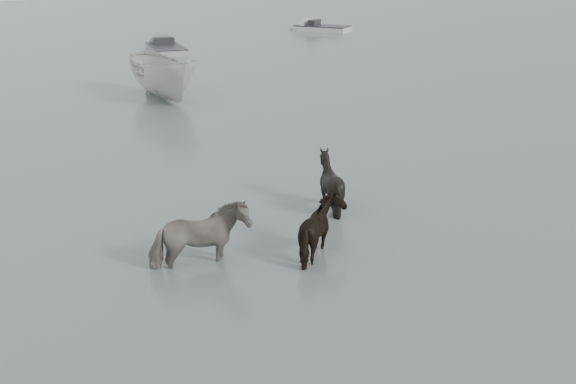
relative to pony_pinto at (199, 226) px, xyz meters
name	(u,v)px	position (x,y,z in m)	size (l,w,h in m)	color
ground	(260,254)	(1.18, -0.15, -0.76)	(140.00, 140.00, 0.00)	#4D5B57
pony_pinto	(199,226)	(0.00, 0.00, 0.00)	(0.82, 1.80, 1.52)	black
pony_dark	(324,223)	(2.16, -0.85, -0.10)	(1.31, 1.12, 1.31)	black
pony_black	(330,175)	(3.81, 1.28, -0.03)	(1.17, 1.32, 1.45)	black
boat_small	(163,74)	(5.45, 14.35, 0.16)	(1.80, 4.78, 1.84)	beige
skiff_port	(166,46)	(10.39, 25.66, -0.38)	(5.51, 1.60, 0.75)	#969896
skiff_star	(323,26)	(23.32, 29.44, -0.38)	(5.02, 1.60, 0.75)	silver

